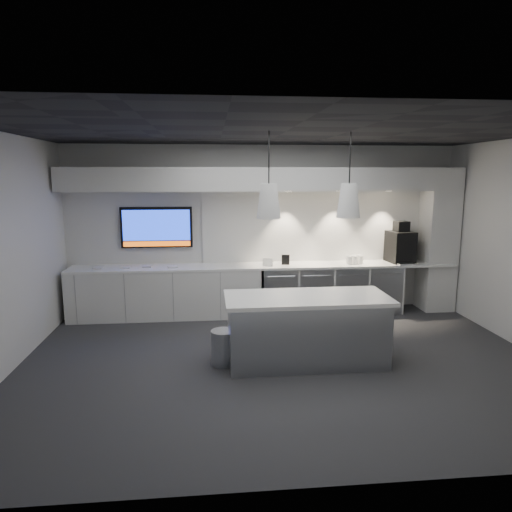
{
  "coord_description": "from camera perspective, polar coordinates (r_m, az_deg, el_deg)",
  "views": [
    {
      "loc": [
        -0.93,
        -5.71,
        2.47
      ],
      "look_at": [
        -0.26,
        1.1,
        1.25
      ],
      "focal_mm": 32.0,
      "sensor_mm": 36.0,
      "label": 1
    }
  ],
  "objects": [
    {
      "name": "island",
      "position": [
        6.15,
        6.32,
        -9.07
      ],
      "size": [
        2.16,
        0.93,
        0.91
      ],
      "rotation": [
        0.0,
        0.0,
        0.01
      ],
      "color": "#9B9FA4",
      "rests_on": "floor"
    },
    {
      "name": "sign_white",
      "position": [
        7.98,
        1.48,
        -0.76
      ],
      "size": [
        0.18,
        0.07,
        0.14
      ],
      "primitive_type": "cube",
      "rotation": [
        0.0,
        0.0,
        -0.31
      ],
      "color": "white",
      "rests_on": "back_counter"
    },
    {
      "name": "fridge_unit_c",
      "position": [
        8.5,
        11.29,
        -4.04
      ],
      "size": [
        0.6,
        0.61,
        0.85
      ],
      "primitive_type": "cube",
      "color": "#9B9FA4",
      "rests_on": "floor"
    },
    {
      "name": "tray_a",
      "position": [
        8.21,
        -19.17,
        -1.42
      ],
      "size": [
        0.17,
        0.17,
        0.02
      ],
      "primitive_type": "cube",
      "rotation": [
        0.0,
        0.0,
        0.03
      ],
      "color": "#BDBDBD",
      "rests_on": "back_counter"
    },
    {
      "name": "wall_back",
      "position": [
        8.32,
        0.88,
        3.38
      ],
      "size": [
        7.0,
        0.0,
        7.0
      ],
      "primitive_type": "plane",
      "rotation": [
        1.57,
        0.0,
        0.0
      ],
      "color": "silver",
      "rests_on": "floor"
    },
    {
      "name": "floor",
      "position": [
        6.29,
        3.46,
        -13.06
      ],
      "size": [
        7.0,
        7.0,
        0.0
      ],
      "primitive_type": "plane",
      "color": "#2D2D2F",
      "rests_on": "ground"
    },
    {
      "name": "bin",
      "position": [
        6.15,
        -4.09,
        -11.32
      ],
      "size": [
        0.42,
        0.42,
        0.46
      ],
      "primitive_type": "cylinder",
      "rotation": [
        0.0,
        0.0,
        0.37
      ],
      "color": "#9B9FA4",
      "rests_on": "floor"
    },
    {
      "name": "sign_black",
      "position": [
        8.1,
        3.72,
        -0.47
      ],
      "size": [
        0.14,
        0.03,
        0.18
      ],
      "primitive_type": "cube",
      "rotation": [
        0.0,
        0.0,
        -0.09
      ],
      "color": "black",
      "rests_on": "back_counter"
    },
    {
      "name": "tray_c",
      "position": [
        8.11,
        -13.41,
        -1.27
      ],
      "size": [
        0.17,
        0.17,
        0.02
      ],
      "primitive_type": "cube",
      "rotation": [
        0.0,
        0.0,
        -0.1
      ],
      "color": "#BDBDBD",
      "rests_on": "back_counter"
    },
    {
      "name": "left_base_cabinets",
      "position": [
        8.19,
        -11.19,
        -4.55
      ],
      "size": [
        3.3,
        0.63,
        0.86
      ],
      "primitive_type": "cube",
      "color": "silver",
      "rests_on": "floor"
    },
    {
      "name": "tray_b",
      "position": [
        8.12,
        -16.01,
        -1.38
      ],
      "size": [
        0.18,
        0.18,
        0.02
      ],
      "primitive_type": "cube",
      "rotation": [
        0.0,
        0.0,
        0.12
      ],
      "color": "#BDBDBD",
      "rests_on": "back_counter"
    },
    {
      "name": "backsplash",
      "position": [
        8.51,
        8.96,
        3.75
      ],
      "size": [
        4.6,
        0.03,
        1.3
      ],
      "primitive_type": "cube",
      "color": "silver",
      "rests_on": "wall_back"
    },
    {
      "name": "column",
      "position": [
        9.0,
        21.8,
        1.88
      ],
      "size": [
        0.55,
        0.55,
        2.6
      ],
      "primitive_type": "cube",
      "color": "silver",
      "rests_on": "floor"
    },
    {
      "name": "wall_front",
      "position": [
        3.48,
        10.22,
        -6.27
      ],
      "size": [
        7.0,
        0.0,
        7.0
      ],
      "primitive_type": "plane",
      "rotation": [
        -1.57,
        0.0,
        0.0
      ],
      "color": "silver",
      "rests_on": "floor"
    },
    {
      "name": "back_counter",
      "position": [
        8.1,
        1.12,
        -1.25
      ],
      "size": [
        6.8,
        0.65,
        0.04
      ],
      "primitive_type": "cube",
      "color": "white",
      "rests_on": "left_base_cabinets"
    },
    {
      "name": "fridge_unit_a",
      "position": [
        8.23,
        2.84,
        -4.32
      ],
      "size": [
        0.6,
        0.61,
        0.85
      ],
      "primitive_type": "cube",
      "color": "#9B9FA4",
      "rests_on": "floor"
    },
    {
      "name": "fridge_unit_d",
      "position": [
        8.71,
        15.27,
        -3.87
      ],
      "size": [
        0.6,
        0.61,
        0.85
      ],
      "primitive_type": "cube",
      "color": "#9B9FA4",
      "rests_on": "floor"
    },
    {
      "name": "ceiling",
      "position": [
        5.81,
        3.79,
        15.29
      ],
      "size": [
        7.0,
        7.0,
        0.0
      ],
      "primitive_type": "plane",
      "rotation": [
        3.14,
        0.0,
        0.0
      ],
      "color": "black",
      "rests_on": "wall_back"
    },
    {
      "name": "pendant_left",
      "position": [
        5.73,
        1.6,
        6.9
      ],
      "size": [
        0.3,
        0.3,
        1.13
      ],
      "color": "silver",
      "rests_on": "ceiling"
    },
    {
      "name": "coffee_machine",
      "position": [
        8.71,
        17.6,
        1.27
      ],
      "size": [
        0.46,
        0.62,
        0.75
      ],
      "rotation": [
        0.0,
        0.0,
        0.11
      ],
      "color": "black",
      "rests_on": "back_counter"
    },
    {
      "name": "tray_d",
      "position": [
        7.99,
        -10.4,
        -1.33
      ],
      "size": [
        0.19,
        0.19,
        0.02
      ],
      "primitive_type": "cube",
      "rotation": [
        0.0,
        0.0,
        0.25
      ],
      "color": "#BDBDBD",
      "rests_on": "back_counter"
    },
    {
      "name": "pendant_right",
      "position": [
        5.95,
        11.5,
        6.82
      ],
      "size": [
        0.3,
        0.3,
        1.13
      ],
      "color": "silver",
      "rests_on": "ceiling"
    },
    {
      "name": "fridge_unit_b",
      "position": [
        8.35,
        7.14,
        -4.19
      ],
      "size": [
        0.6,
        0.61,
        0.85
      ],
      "primitive_type": "cube",
      "color": "#9B9FA4",
      "rests_on": "floor"
    },
    {
      "name": "wall_tv",
      "position": [
        8.27,
        -12.31,
        3.52
      ],
      "size": [
        1.25,
        0.07,
        0.72
      ],
      "color": "black",
      "rests_on": "wall_back"
    },
    {
      "name": "soffit",
      "position": [
        7.97,
        1.14,
        9.57
      ],
      "size": [
        6.9,
        0.6,
        0.4
      ],
      "primitive_type": "cube",
      "color": "silver",
      "rests_on": "wall_back"
    },
    {
      "name": "cup_cluster",
      "position": [
        8.36,
        12.2,
        -0.45
      ],
      "size": [
        0.28,
        0.18,
        0.15
      ],
      "primitive_type": null,
      "color": "white",
      "rests_on": "back_counter"
    }
  ]
}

